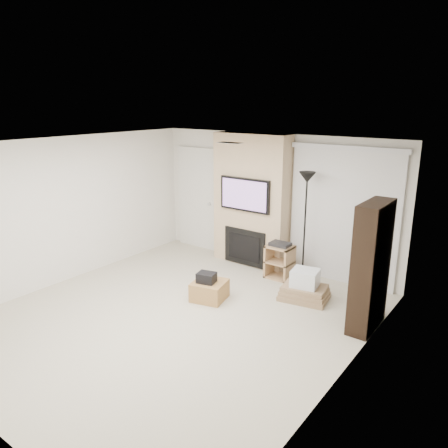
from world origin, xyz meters
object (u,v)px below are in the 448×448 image
Objects in this scene: av_stand at (280,259)px; box_stack at (304,288)px; floor_lamp at (306,196)px; ottoman at (209,290)px; bookshelf at (371,267)px.

av_stand is 0.80× the size of box_stack.
ottoman is at bearing -117.46° from floor_lamp.
av_stand reaches higher than box_stack.
bookshelf is (1.48, -0.99, -0.62)m from floor_lamp.
floor_lamp reaches higher than av_stand.
floor_lamp is at bearing 23.32° from av_stand.
av_stand is (-0.38, -0.16, -1.17)m from floor_lamp.
box_stack is at bearing -61.04° from floor_lamp.
bookshelf is at bearing 14.74° from ottoman.
floor_lamp is 1.24m from av_stand.
bookshelf is (2.31, 0.61, 0.75)m from ottoman.
box_stack is at bearing -35.21° from av_stand.
box_stack is 1.34m from bookshelf.
ottoman is at bearing -165.26° from bookshelf.
ottoman is 0.28× the size of bookshelf.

